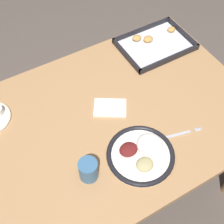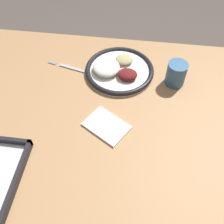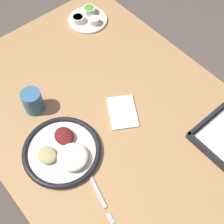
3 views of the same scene
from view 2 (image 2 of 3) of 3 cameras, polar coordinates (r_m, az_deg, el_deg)
name	(u,v)px [view 2 (image 2 of 3)]	position (r m, az deg, el deg)	size (l,w,h in m)	color
ground_plane	(112,193)	(1.55, 0.01, -17.20)	(8.00, 8.00, 0.00)	#564C44
dining_table	(112,133)	(0.99, 0.02, -4.52)	(1.26, 0.88, 0.72)	#AD7F51
dinner_plate	(118,70)	(1.05, 1.33, 9.18)	(0.27, 0.27, 0.05)	white
fork	(74,69)	(1.08, -8.30, 9.32)	(0.20, 0.06, 0.00)	#B2B2B7
drinking_cup	(176,74)	(1.01, 13.78, 8.08)	(0.07, 0.07, 0.09)	#38668E
napkin	(106,126)	(0.88, -1.22, -3.03)	(0.17, 0.16, 0.01)	white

